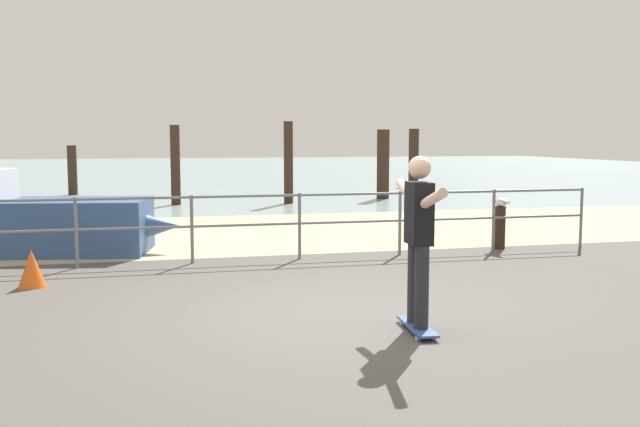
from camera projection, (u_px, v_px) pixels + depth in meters
ground_plane at (366, 344)px, 6.63m from camera, size 24.00×10.00×0.04m
beach_strip at (247, 233)px, 14.35m from camera, size 24.00×6.00×0.04m
sea_surface at (180, 171)px, 41.39m from camera, size 72.00×50.00×0.04m
railing_fence at (192, 218)px, 10.69m from camera, size 13.29×0.05×1.05m
sailboat at (21, 223)px, 11.66m from camera, size 5.06×2.17×5.06m
skateboard at (417, 327)px, 6.97m from camera, size 0.27×0.81×0.08m
skateboarder at (419, 230)px, 6.87m from camera, size 0.23×1.45×1.65m
bollard_short at (500, 228)px, 12.13m from camera, size 0.18×0.18×0.75m
seagull at (500, 202)px, 12.10m from camera, size 0.17×0.49×0.18m
groyne_post_1 at (72, 170)px, 23.57m from camera, size 0.30×0.30×1.65m
groyne_post_2 at (175, 165)px, 20.01m from camera, size 0.27×0.27×2.26m
groyne_post_3 at (288, 163)px, 20.43m from camera, size 0.26×0.26×2.37m
groyne_post_4 at (383, 164)px, 22.07m from camera, size 0.39×0.39×2.15m
groyne_post_5 at (414, 157)px, 28.18m from camera, size 0.40×0.40×2.25m
traffic_cone at (32, 269)px, 9.01m from camera, size 0.36×0.36×0.50m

